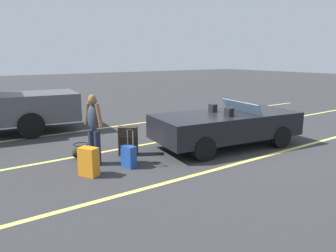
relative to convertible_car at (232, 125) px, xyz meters
name	(u,v)px	position (x,y,z in m)	size (l,w,h in m)	color
ground_plane	(225,146)	(-0.21, 0.03, -0.59)	(80.00, 80.00, 0.00)	#333335
lot_line_near	(261,157)	(-0.21, -1.24, -0.59)	(18.00, 0.12, 0.01)	#EAE066
lot_line_mid	(193,136)	(-0.21, 1.46, -0.59)	(18.00, 0.12, 0.01)	#EAE066
lot_line_far	(149,122)	(-0.21, 4.16, -0.59)	(18.00, 0.12, 0.01)	#EAE066
convertible_car	(232,125)	(0.00, 0.00, 0.00)	(4.33, 2.29, 1.24)	black
suitcase_large_black	(128,141)	(-2.85, 0.87, -0.22)	(0.55, 0.50, 0.74)	#2D2319
suitcase_medium_bright	(89,162)	(-4.23, 0.03, -0.28)	(0.40, 0.47, 0.62)	orange
suitcase_small_carryon	(129,156)	(-3.28, 0.03, -0.33)	(0.27, 0.38, 0.88)	#1E479E
duffel_bag	(81,151)	(-3.92, 1.37, -0.43)	(0.70, 0.62, 0.34)	black
traveler_person	(94,126)	(-3.84, 0.65, 0.34)	(0.31, 0.60, 1.65)	#1E2338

